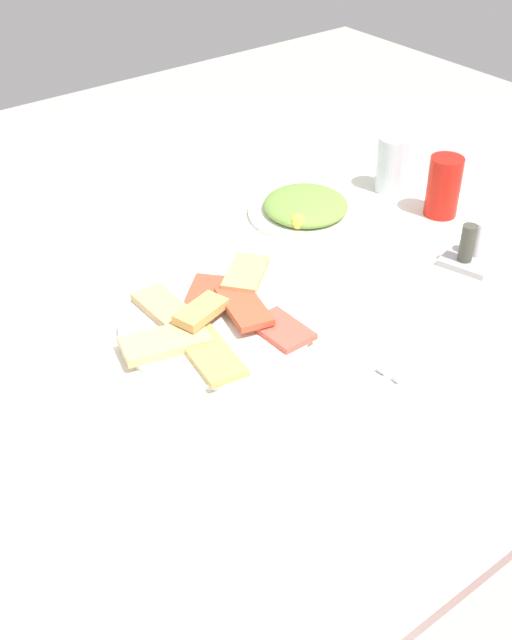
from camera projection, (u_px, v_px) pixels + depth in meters
ground_plane at (277, 603)px, 1.68m from camera, size 6.00×6.00×0.00m
dining_table at (283, 372)px, 1.30m from camera, size 1.24×0.96×0.71m
pide_platter at (213, 321)px, 1.28m from camera, size 0.34×0.31×0.05m
salad_plate_rice at (305, 208)px, 1.59m from camera, size 0.25×0.25×0.04m
soda_can at (444, 187)px, 1.56m from camera, size 0.08×0.08×0.12m
drinking_glass at (392, 164)px, 1.65m from camera, size 0.06×0.06×0.12m
paper_napkin at (423, 356)px, 1.23m from camera, size 0.15×0.15×0.00m
fork at (415, 348)px, 1.24m from camera, size 0.17×0.03×0.00m
spoon at (432, 359)px, 1.21m from camera, size 0.16×0.01×0.00m
condiment_caddy at (471, 251)px, 1.43m from camera, size 0.11×0.11×0.08m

